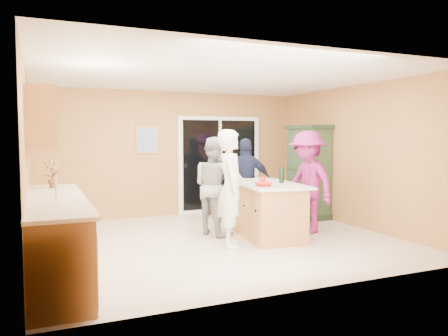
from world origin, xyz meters
name	(u,v)px	position (x,y,z in m)	size (l,w,h in m)	color
floor	(218,240)	(0.00, 0.00, 0.00)	(5.50, 5.50, 0.00)	beige
ceiling	(218,76)	(0.00, 0.00, 2.60)	(5.50, 5.00, 0.10)	white
wall_back	(173,154)	(0.00, 2.50, 1.30)	(5.50, 0.10, 2.60)	#E3A85D
wall_front	(307,170)	(0.00, -2.50, 1.30)	(5.50, 0.10, 2.60)	#E3A85D
wall_left	(28,163)	(-2.75, 0.00, 1.30)	(0.10, 5.00, 2.60)	#E3A85D
wall_right	(357,156)	(2.75, 0.00, 1.30)	(0.10, 5.00, 2.60)	#E3A85D
left_cabinet_run	(56,240)	(-2.45, -1.05, 0.46)	(0.65, 3.05, 1.24)	tan
upper_cabinets	(41,120)	(-2.58, -0.20, 1.88)	(0.35, 1.60, 0.75)	tan
sliding_door	(220,165)	(1.05, 2.46, 1.05)	(1.90, 0.07, 2.10)	white
framed_picture	(147,140)	(-0.55, 2.48, 1.60)	(0.46, 0.04, 0.56)	tan
kitchen_island	(267,211)	(0.84, -0.08, 0.42)	(1.12, 1.80, 0.90)	tan
green_hutch	(308,173)	(2.49, 1.17, 0.92)	(0.54, 1.03, 1.89)	#213521
woman_white	(231,188)	(0.04, -0.43, 0.88)	(0.64, 0.42, 1.76)	white
woman_grey	(215,186)	(0.11, 0.42, 0.83)	(0.80, 0.63, 1.65)	#A5A5A7
woman_navy	(246,182)	(0.97, 0.95, 0.81)	(0.95, 0.40, 1.63)	#1A2139
woman_magenta	(308,182)	(1.65, -0.07, 0.88)	(1.13, 0.65, 1.76)	#801C63
serving_bowl	(264,184)	(0.56, -0.50, 0.93)	(0.27, 0.27, 0.07)	red
tulip_vase	(52,173)	(-2.45, 0.11, 1.14)	(0.21, 0.15, 0.41)	maroon
tumbler_near	(238,177)	(0.59, 0.52, 0.96)	(0.08, 0.08, 0.12)	red
tumbler_far	(262,181)	(0.62, -0.35, 0.96)	(0.09, 0.09, 0.13)	red
wine_bottle	(281,175)	(1.05, -0.20, 1.03)	(0.08, 0.08, 0.34)	black
white_plate	(269,181)	(0.98, 0.09, 0.91)	(0.22, 0.22, 0.01)	silver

